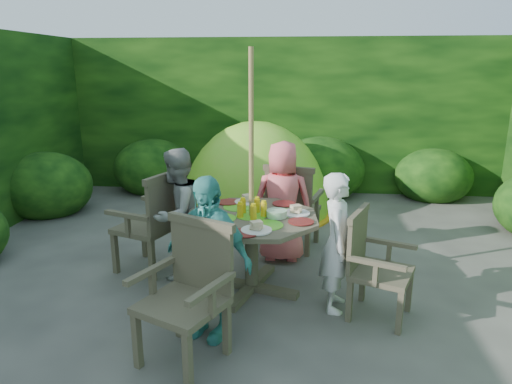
# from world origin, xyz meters

# --- Properties ---
(ground) EXTENTS (60.00, 60.00, 0.00)m
(ground) POSITION_xyz_m (0.00, 0.00, 0.00)
(ground) COLOR #413F3A
(ground) RESTS_ON ground
(hedge_enclosure) EXTENTS (9.00, 9.00, 2.50)m
(hedge_enclosure) POSITION_xyz_m (0.00, 1.33, 1.25)
(hedge_enclosure) COLOR black
(hedge_enclosure) RESTS_ON ground
(patio_table) EXTENTS (1.60, 1.60, 0.88)m
(patio_table) POSITION_xyz_m (-0.13, -0.09, 0.62)
(patio_table) COLOR #413A2A
(patio_table) RESTS_ON ground
(parasol_pole) EXTENTS (0.06, 0.06, 2.20)m
(parasol_pole) POSITION_xyz_m (-0.14, -0.08, 1.10)
(parasol_pole) COLOR olive
(parasol_pole) RESTS_ON ground
(garden_chair_right) EXTENTS (0.62, 0.66, 0.87)m
(garden_chair_right) POSITION_xyz_m (0.91, -0.42, 0.46)
(garden_chair_right) COLOR #413A2A
(garden_chair_right) RESTS_ON ground
(garden_chair_left) EXTENTS (0.70, 0.74, 1.00)m
(garden_chair_left) POSITION_xyz_m (-1.18, 0.25, 0.53)
(garden_chair_left) COLOR #413A2A
(garden_chair_left) RESTS_ON ground
(garden_chair_back) EXTENTS (0.69, 0.64, 0.97)m
(garden_chair_back) POSITION_xyz_m (0.21, 0.95, 0.52)
(garden_chair_back) COLOR #413A2A
(garden_chair_back) RESTS_ON ground
(garden_chair_front) EXTENTS (0.74, 0.70, 0.96)m
(garden_chair_front) POSITION_xyz_m (-0.46, -1.13, 0.51)
(garden_chair_front) COLOR #413A2A
(garden_chair_front) RESTS_ON ground
(child_right) EXTENTS (0.33, 0.47, 1.21)m
(child_right) POSITION_xyz_m (0.62, -0.33, 0.60)
(child_right) COLOR white
(child_right) RESTS_ON ground
(child_left) EXTENTS (0.67, 0.76, 1.29)m
(child_left) POSITION_xyz_m (-0.90, 0.16, 0.65)
(child_left) COLOR gray
(child_left) RESTS_ON ground
(child_back) EXTENTS (0.65, 0.43, 1.30)m
(child_back) POSITION_xyz_m (0.11, 0.68, 0.65)
(child_back) COLOR #FF6970
(child_back) RESTS_ON ground
(child_front) EXTENTS (0.82, 0.59, 1.29)m
(child_front) POSITION_xyz_m (-0.38, -0.85, 0.64)
(child_front) COLOR teal
(child_front) RESTS_ON ground
(dome_tent) EXTENTS (2.34, 2.34, 2.61)m
(dome_tent) POSITION_xyz_m (-0.36, 2.38, 0.00)
(dome_tent) COLOR #79D228
(dome_tent) RESTS_ON ground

